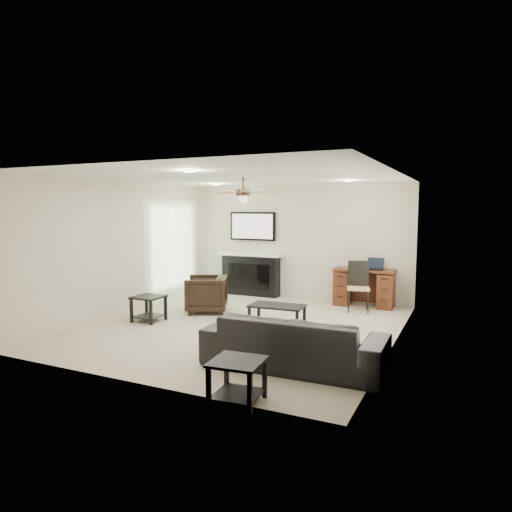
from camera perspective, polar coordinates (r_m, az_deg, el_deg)
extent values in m
plane|color=beige|center=(7.81, -1.90, -8.77)|extent=(5.50, 5.50, 0.00)
cube|color=white|center=(7.57, -1.97, 9.84)|extent=(5.00, 5.50, 0.04)
cube|color=beige|center=(10.11, 5.21, 1.76)|extent=(5.00, 0.04, 2.50)
cube|color=beige|center=(5.31, -15.63, -2.25)|extent=(5.00, 0.04, 2.50)
cube|color=beige|center=(9.01, -16.23, 1.03)|extent=(0.04, 5.50, 2.50)
cube|color=beige|center=(6.83, 17.07, -0.51)|extent=(0.04, 5.50, 2.50)
cube|color=silver|center=(6.93, 16.78, -0.57)|extent=(0.04, 5.10, 2.40)
cube|color=#93BC89|center=(10.21, -10.29, 0.61)|extent=(0.04, 1.80, 2.10)
cylinder|color=#382619|center=(7.65, -1.62, 7.93)|extent=(1.40, 1.40, 0.30)
imported|color=black|center=(5.83, 4.80, -10.57)|extent=(2.28, 0.94, 0.66)
imported|color=black|center=(8.83, -6.22, -4.75)|extent=(1.02, 1.00, 0.70)
cube|color=black|center=(7.62, 2.64, -7.60)|extent=(0.93, 0.55, 0.40)
cube|color=black|center=(4.84, -2.33, -15.41)|extent=(0.56, 0.56, 0.45)
cube|color=black|center=(8.33, -13.27, -6.42)|extent=(0.51, 0.51, 0.45)
cube|color=black|center=(10.40, -0.71, 0.27)|extent=(1.52, 0.34, 1.91)
cube|color=#3A200E|center=(9.57, 13.38, -3.86)|extent=(1.22, 0.56, 0.76)
cube|color=black|center=(9.03, 12.68, -3.76)|extent=(0.52, 0.53, 0.97)
cube|color=black|center=(9.45, 14.62, -0.99)|extent=(0.33, 0.24, 0.23)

